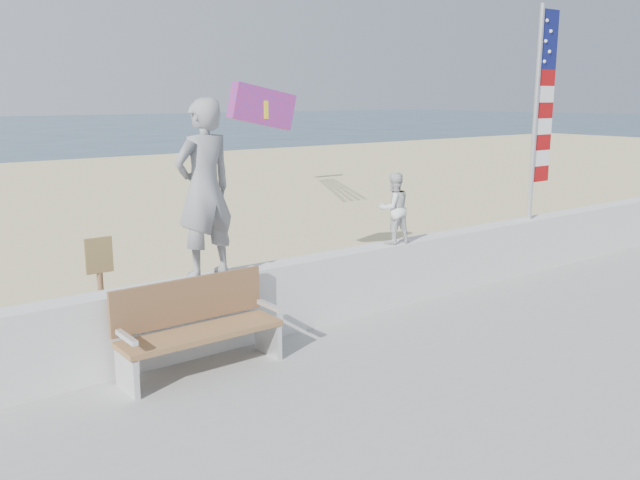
# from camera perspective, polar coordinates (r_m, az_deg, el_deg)

# --- Properties ---
(ground) EXTENTS (220.00, 220.00, 0.00)m
(ground) POSITION_cam_1_polar(r_m,az_deg,el_deg) (7.55, 7.28, -12.58)
(ground) COLOR #294052
(ground) RESTS_ON ground
(sand) EXTENTS (90.00, 40.00, 0.08)m
(sand) POSITION_cam_1_polar(r_m,az_deg,el_deg) (14.99, -17.59, -0.42)
(sand) COLOR beige
(sand) RESTS_ON ground
(seawall) EXTENTS (30.00, 0.35, 0.90)m
(seawall) POSITION_cam_1_polar(r_m,az_deg,el_deg) (8.76, -1.84, -4.56)
(seawall) COLOR silver
(seawall) RESTS_ON boardwalk
(adult) EXTENTS (0.80, 0.59, 2.04)m
(adult) POSITION_cam_1_polar(r_m,az_deg,el_deg) (7.79, -9.72, 4.24)
(adult) COLOR gray
(adult) RESTS_ON seawall
(child) EXTENTS (0.54, 0.45, 1.00)m
(child) POSITION_cam_1_polar(r_m,az_deg,el_deg) (9.59, 6.23, 2.66)
(child) COLOR silver
(child) RESTS_ON seawall
(bench) EXTENTS (1.80, 0.57, 1.00)m
(bench) POSITION_cam_1_polar(r_m,az_deg,el_deg) (7.55, -10.31, -7.06)
(bench) COLOR #976C42
(bench) RESTS_ON boardwalk
(flag) EXTENTS (0.50, 0.08, 3.50)m
(flag) POSITION_cam_1_polar(r_m,az_deg,el_deg) (11.97, 18.10, 10.80)
(flag) COLOR silver
(flag) RESTS_ON seawall
(parafoil_kite) EXTENTS (1.12, 0.42, 0.75)m
(parafoil_kite) POSITION_cam_1_polar(r_m,az_deg,el_deg) (10.79, -4.82, 11.10)
(parafoil_kite) COLOR red
(parafoil_kite) RESTS_ON ground
(sign) EXTENTS (0.32, 0.07, 1.46)m
(sign) POSITION_cam_1_polar(r_m,az_deg,el_deg) (8.32, -17.97, -3.80)
(sign) COLOR brown
(sign) RESTS_ON sand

